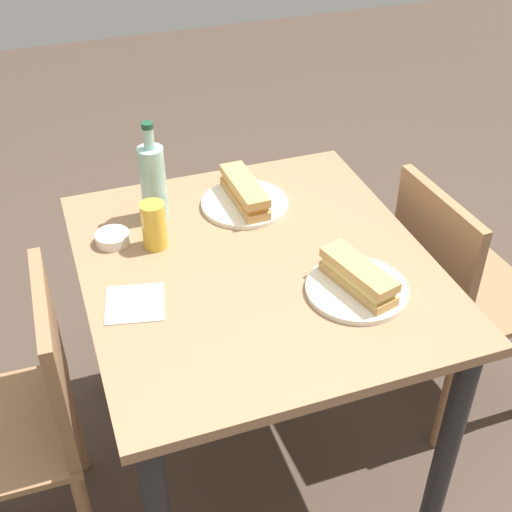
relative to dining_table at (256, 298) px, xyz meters
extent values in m
plane|color=#47382D|center=(0.00, 0.00, -0.63)|extent=(8.00, 8.00, 0.00)
cube|color=#997251|center=(0.00, 0.00, 0.11)|extent=(0.98, 0.89, 0.03)
cylinder|color=#262628|center=(-0.43, -0.39, -0.27)|extent=(0.06, 0.06, 0.73)
cylinder|color=#262628|center=(-0.43, 0.39, -0.27)|extent=(0.06, 0.06, 0.73)
cylinder|color=#262628|center=(0.43, 0.39, -0.27)|extent=(0.06, 0.06, 0.73)
cube|color=#936B47|center=(0.00, 0.73, -0.19)|extent=(0.42, 0.42, 0.02)
cube|color=#936B47|center=(0.01, 0.54, 0.02)|extent=(0.38, 0.05, 0.40)
cylinder|color=#936B47|center=(-0.19, 0.90, -0.42)|extent=(0.04, 0.04, 0.43)
cylinder|color=#936B47|center=(0.19, 0.56, -0.42)|extent=(0.04, 0.04, 0.43)
cylinder|color=#936B47|center=(-0.17, 0.54, -0.42)|extent=(0.04, 0.04, 0.43)
cube|color=#936B47|center=(0.07, -0.54, 0.02)|extent=(0.38, 0.04, 0.40)
cylinder|color=#936B47|center=(-0.11, -0.54, -0.42)|extent=(0.04, 0.04, 0.43)
cylinder|color=silver|center=(-0.27, 0.06, 0.13)|extent=(0.25, 0.25, 0.01)
cube|color=tan|center=(-0.27, 0.06, 0.15)|extent=(0.24, 0.08, 0.02)
cube|color=#CC8438|center=(-0.27, 0.06, 0.17)|extent=(0.22, 0.07, 0.02)
cube|color=tan|center=(-0.27, 0.06, 0.19)|extent=(0.24, 0.08, 0.02)
cube|color=silver|center=(-0.23, 0.12, 0.14)|extent=(0.10, 0.02, 0.00)
cube|color=#59331E|center=(-0.32, 0.11, 0.14)|extent=(0.08, 0.01, 0.01)
cylinder|color=silver|center=(0.20, 0.20, 0.13)|extent=(0.25, 0.25, 0.01)
cube|color=tan|center=(0.20, 0.20, 0.15)|extent=(0.23, 0.12, 0.02)
cube|color=#DBC66B|center=(0.20, 0.20, 0.17)|extent=(0.21, 0.11, 0.02)
cube|color=tan|center=(0.20, 0.20, 0.19)|extent=(0.23, 0.12, 0.02)
cube|color=silver|center=(0.22, 0.26, 0.14)|extent=(0.10, 0.04, 0.00)
cube|color=#59331E|center=(0.13, 0.24, 0.14)|extent=(0.08, 0.03, 0.01)
cylinder|color=#99C6B7|center=(-0.30, -0.20, 0.23)|extent=(0.07, 0.07, 0.22)
cylinder|color=#99C6B7|center=(-0.30, -0.20, 0.37)|extent=(0.03, 0.03, 0.06)
cylinder|color=#19472D|center=(-0.30, -0.20, 0.41)|extent=(0.03, 0.03, 0.02)
cylinder|color=gold|center=(-0.16, -0.23, 0.19)|extent=(0.07, 0.07, 0.13)
cylinder|color=silver|center=(-0.21, -0.34, 0.14)|extent=(0.09, 0.09, 0.03)
cube|color=white|center=(0.06, -0.33, 0.13)|extent=(0.17, 0.17, 0.00)
camera|label=1|loc=(1.34, -0.47, 1.21)|focal=48.12mm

